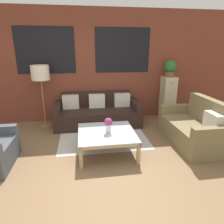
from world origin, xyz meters
The scene contains 10 objects.
ground_plane centered at (0.00, 0.00, 0.00)m, with size 16.00×16.00×0.00m, color brown.
wall_back_brick centered at (0.00, 2.44, 1.41)m, with size 8.40×0.09×2.80m.
rug centered at (0.29, 1.15, 0.00)m, with size 1.86×1.43×0.00m.
couch_dark centered at (0.24, 1.95, 0.28)m, with size 2.09×0.88×0.78m.
settee_vintage centered at (2.08, 0.60, 0.31)m, with size 0.80×1.51×0.92m.
coffee_table centered at (0.29, 0.51, 0.35)m, with size 1.03×1.03×0.40m.
floor_lamp centered at (-1.06, 2.01, 1.27)m, with size 0.41×0.41×1.49m.
drawer_cabinet centered at (2.17, 2.17, 0.57)m, with size 0.34×0.39×1.14m.
potted_plant centered at (2.17, 2.17, 1.36)m, with size 0.31×0.31×0.42m.
flower_vase centered at (0.32, 0.48, 0.56)m, with size 0.15×0.15×0.28m.
Camera 1 is at (-0.12, -2.82, 1.88)m, focal length 32.00 mm.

